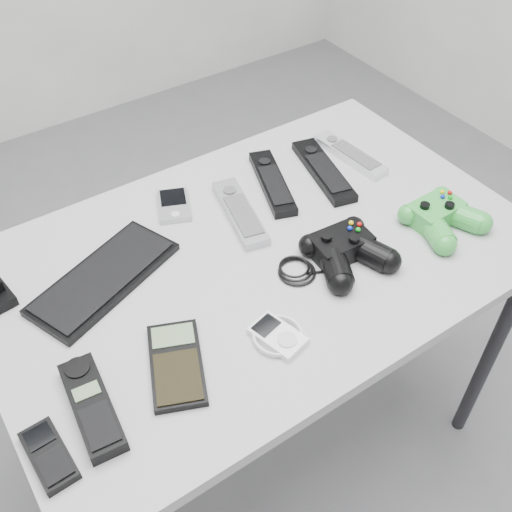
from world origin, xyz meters
TOP-DOWN VIEW (x-y plane):
  - floor at (0.00, 0.00)m, footprint 3.50×3.50m
  - desk at (0.06, -0.06)m, footprint 1.05×0.68m
  - pda_keyboard at (-0.22, 0.04)m, footprint 0.31×0.22m
  - pda at (-0.01, 0.15)m, footprint 0.10×0.12m
  - remote_silver_a at (0.09, 0.05)m, footprint 0.10×0.22m
  - remote_black_a at (0.20, 0.09)m, footprint 0.12×0.22m
  - remote_black_b at (0.32, 0.06)m, footprint 0.11×0.24m
  - remote_silver_b at (0.41, 0.08)m, footprint 0.06×0.20m
  - mobile_phone at (-0.42, -0.24)m, footprint 0.05×0.11m
  - cordless_handset at (-0.34, -0.21)m, footprint 0.07×0.18m
  - calculator at (-0.20, -0.21)m, footprint 0.14×0.18m
  - mp3_player at (-0.03, -0.25)m, footprint 0.11×0.11m
  - controller_black at (0.19, -0.17)m, footprint 0.28×0.19m
  - controller_green at (0.41, -0.20)m, footprint 0.15×0.16m

SIDE VIEW (x-z plane):
  - floor at x=0.00m, z-range 0.00..0.00m
  - desk at x=0.06m, z-range 0.29..1.00m
  - pda at x=-0.01m, z-range 0.70..0.72m
  - calculator at x=-0.20m, z-range 0.70..0.72m
  - mp3_player at x=-0.03m, z-range 0.70..0.72m
  - pda_keyboard at x=-0.22m, z-range 0.70..0.72m
  - mobile_phone at x=-0.42m, z-range 0.70..0.72m
  - remote_silver_b at x=0.41m, z-range 0.70..0.72m
  - remote_black_b at x=0.32m, z-range 0.70..0.73m
  - remote_black_a at x=0.20m, z-range 0.70..0.73m
  - remote_silver_a at x=0.09m, z-range 0.70..0.73m
  - cordless_handset at x=-0.34m, z-range 0.70..0.73m
  - controller_green at x=0.41m, z-range 0.70..0.76m
  - controller_black at x=0.19m, z-range 0.70..0.76m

